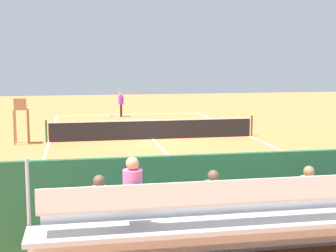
{
  "coord_description": "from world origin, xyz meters",
  "views": [
    {
      "loc": [
        3.69,
        23.6,
        3.96
      ],
      "look_at": [
        0.0,
        4.0,
        1.2
      ],
      "focal_mm": 52.59,
      "sensor_mm": 36.0,
      "label": 1
    }
  ],
  "objects_px": {
    "tennis_player": "(121,102)",
    "tennis_ball_near": "(109,117)",
    "courtside_bench": "(311,205)",
    "tennis_racket": "(108,117)",
    "tennis_net": "(153,129)",
    "bleacher_stand": "(285,221)",
    "equipment_bag": "(253,226)",
    "umpire_chair": "(21,116)"
  },
  "relations": [
    {
      "from": "tennis_player",
      "to": "tennis_ball_near",
      "type": "bearing_deg",
      "value": 31.59
    },
    {
      "from": "courtside_bench",
      "to": "tennis_racket",
      "type": "xyz_separation_m",
      "value": [
        3.22,
        -23.07,
        -0.54
      ]
    },
    {
      "from": "tennis_player",
      "to": "courtside_bench",
      "type": "bearing_deg",
      "value": 95.86
    },
    {
      "from": "tennis_net",
      "to": "bleacher_stand",
      "type": "height_order",
      "value": "bleacher_stand"
    },
    {
      "from": "tennis_racket",
      "to": "tennis_ball_near",
      "type": "xyz_separation_m",
      "value": [
        -0.04,
        0.68,
        0.02
      ]
    },
    {
      "from": "courtside_bench",
      "to": "tennis_player",
      "type": "height_order",
      "value": "tennis_player"
    },
    {
      "from": "courtside_bench",
      "to": "tennis_player",
      "type": "xyz_separation_m",
      "value": [
        2.35,
        -22.89,
        0.46
      ]
    },
    {
      "from": "tennis_net",
      "to": "tennis_player",
      "type": "distance_m",
      "value": 9.66
    },
    {
      "from": "courtside_bench",
      "to": "equipment_bag",
      "type": "bearing_deg",
      "value": 4.98
    },
    {
      "from": "bleacher_stand",
      "to": "tennis_net",
      "type": "bearing_deg",
      "value": -89.7
    },
    {
      "from": "equipment_bag",
      "to": "tennis_player",
      "type": "bearing_deg",
      "value": -87.82
    },
    {
      "from": "tennis_player",
      "to": "bleacher_stand",
      "type": "bearing_deg",
      "value": 91.74
    },
    {
      "from": "umpire_chair",
      "to": "courtside_bench",
      "type": "xyz_separation_m",
      "value": [
        -7.87,
        13.06,
        -0.76
      ]
    },
    {
      "from": "equipment_bag",
      "to": "tennis_ball_near",
      "type": "height_order",
      "value": "equipment_bag"
    },
    {
      "from": "tennis_net",
      "to": "tennis_racket",
      "type": "bearing_deg",
      "value": -81.02
    },
    {
      "from": "tennis_net",
      "to": "umpire_chair",
      "type": "relative_size",
      "value": 4.81
    },
    {
      "from": "courtside_bench",
      "to": "tennis_player",
      "type": "distance_m",
      "value": 23.02
    },
    {
      "from": "bleacher_stand",
      "to": "equipment_bag",
      "type": "distance_m",
      "value": 2.12
    },
    {
      "from": "tennis_player",
      "to": "tennis_net",
      "type": "bearing_deg",
      "value": 94.04
    },
    {
      "from": "umpire_chair",
      "to": "equipment_bag",
      "type": "xyz_separation_m",
      "value": [
        -6.4,
        13.18,
        -1.13
      ]
    },
    {
      "from": "tennis_net",
      "to": "umpire_chair",
      "type": "distance_m",
      "value": 6.26
    },
    {
      "from": "bleacher_stand",
      "to": "umpire_chair",
      "type": "relative_size",
      "value": 4.23
    },
    {
      "from": "bleacher_stand",
      "to": "tennis_racket",
      "type": "distance_m",
      "value": 25.23
    },
    {
      "from": "tennis_player",
      "to": "tennis_ball_near",
      "type": "distance_m",
      "value": 1.38
    },
    {
      "from": "tennis_net",
      "to": "bleacher_stand",
      "type": "relative_size",
      "value": 1.14
    },
    {
      "from": "umpire_chair",
      "to": "tennis_player",
      "type": "relative_size",
      "value": 1.11
    },
    {
      "from": "bleacher_stand",
      "to": "tennis_player",
      "type": "xyz_separation_m",
      "value": [
        0.76,
        -24.99,
        0.05
      ]
    },
    {
      "from": "tennis_ball_near",
      "to": "tennis_racket",
      "type": "bearing_deg",
      "value": -86.9
    },
    {
      "from": "equipment_bag",
      "to": "tennis_racket",
      "type": "relative_size",
      "value": 1.54
    },
    {
      "from": "tennis_net",
      "to": "equipment_bag",
      "type": "relative_size",
      "value": 11.44
    },
    {
      "from": "courtside_bench",
      "to": "tennis_player",
      "type": "bearing_deg",
      "value": -84.14
    },
    {
      "from": "umpire_chair",
      "to": "tennis_ball_near",
      "type": "height_order",
      "value": "umpire_chair"
    },
    {
      "from": "umpire_chair",
      "to": "tennis_player",
      "type": "xyz_separation_m",
      "value": [
        -5.52,
        -9.84,
        -0.3
      ]
    },
    {
      "from": "bleacher_stand",
      "to": "equipment_bag",
      "type": "xyz_separation_m",
      "value": [
        -0.12,
        -1.96,
        -0.78
      ]
    },
    {
      "from": "umpire_chair",
      "to": "tennis_net",
      "type": "bearing_deg",
      "value": -178.01
    },
    {
      "from": "equipment_bag",
      "to": "tennis_ball_near",
      "type": "xyz_separation_m",
      "value": [
        1.71,
        -22.51,
        -0.15
      ]
    },
    {
      "from": "tennis_net",
      "to": "tennis_player",
      "type": "height_order",
      "value": "tennis_player"
    },
    {
      "from": "tennis_net",
      "to": "tennis_racket",
      "type": "relative_size",
      "value": 17.67
    },
    {
      "from": "bleacher_stand",
      "to": "courtside_bench",
      "type": "height_order",
      "value": "bleacher_stand"
    },
    {
      "from": "tennis_net",
      "to": "courtside_bench",
      "type": "relative_size",
      "value": 5.72
    },
    {
      "from": "tennis_player",
      "to": "tennis_racket",
      "type": "xyz_separation_m",
      "value": [
        0.87,
        -0.17,
        -1.0
      ]
    },
    {
      "from": "tennis_player",
      "to": "tennis_racket",
      "type": "distance_m",
      "value": 1.34
    }
  ]
}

